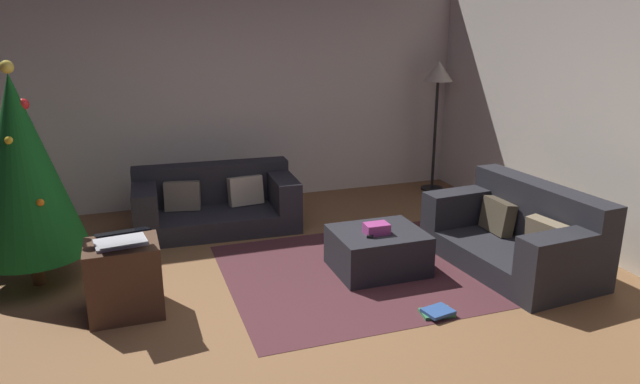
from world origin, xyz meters
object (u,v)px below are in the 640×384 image
object	(u,v)px
book_stack	(437,312)
corner_lamp	(438,81)
couch_left	(215,203)
side_table	(124,278)
ottoman	(378,251)
tv_remote	(371,234)
christmas_tree	(22,167)
couch_right	(519,235)
laptop	(121,239)
gift_box	(376,229)

from	to	relation	value
book_stack	corner_lamp	bearing A→B (deg)	60.99
couch_left	side_table	size ratio (longest dim) A/B	3.04
ottoman	corner_lamp	xyz separation A→B (m)	(1.71, 2.05, 1.20)
tv_remote	couch_left	bearing A→B (deg)	155.38
christmas_tree	corner_lamp	bearing A→B (deg)	17.11
couch_left	couch_right	distance (m)	3.03
side_table	book_stack	distance (m)	2.32
book_stack	corner_lamp	world-z (taller)	corner_lamp
tv_remote	book_stack	distance (m)	0.91
tv_remote	laptop	distance (m)	1.99
gift_box	ottoman	bearing A→B (deg)	50.45
christmas_tree	book_stack	size ratio (longest dim) A/B	7.06
ottoman	laptop	xyz separation A→B (m)	(-2.07, -0.14, 0.43)
tv_remote	side_table	xyz separation A→B (m)	(-1.98, -0.01, -0.10)
ottoman	book_stack	size ratio (longest dim) A/B	2.97
side_table	ottoman	bearing A→B (deg)	2.37
side_table	book_stack	bearing A→B (deg)	-20.33
couch_left	tv_remote	distance (m)	1.97
tv_remote	couch_right	bearing A→B (deg)	22.93
couch_right	side_table	bearing A→B (deg)	81.73
ottoman	side_table	xyz separation A→B (m)	(-2.08, -0.09, 0.10)
couch_left	tv_remote	world-z (taller)	couch_left
christmas_tree	book_stack	world-z (taller)	christmas_tree
side_table	book_stack	size ratio (longest dim) A/B	2.15
couch_left	couch_right	size ratio (longest dim) A/B	1.07
christmas_tree	side_table	size ratio (longest dim) A/B	3.29
christmas_tree	couch_left	bearing A→B (deg)	29.63
side_table	christmas_tree	bearing A→B (deg)	131.96
side_table	laptop	distance (m)	0.34
christmas_tree	ottoman	bearing A→B (deg)	-13.64
tv_remote	side_table	bearing A→B (deg)	-146.43
couch_right	tv_remote	size ratio (longest dim) A/B	9.83
tv_remote	laptop	xyz separation A→B (m)	(-1.98, -0.07, 0.24)
ottoman	couch_left	bearing A→B (deg)	125.75
couch_left	christmas_tree	size ratio (longest dim) A/B	0.92
christmas_tree	laptop	size ratio (longest dim) A/B	4.10
couch_right	gift_box	distance (m)	1.29
ottoman	book_stack	world-z (taller)	ottoman
couch_right	corner_lamp	world-z (taller)	corner_lamp
couch_left	book_stack	xyz separation A→B (m)	(1.23, -2.48, -0.23)
gift_box	laptop	world-z (taller)	laptop
christmas_tree	laptop	distance (m)	1.13
gift_box	book_stack	distance (m)	0.93
tv_remote	corner_lamp	distance (m)	2.96
tv_remote	book_stack	xyz separation A→B (m)	(0.18, -0.82, -0.35)
ottoman	christmas_tree	world-z (taller)	christmas_tree
christmas_tree	book_stack	bearing A→B (deg)	-28.71
gift_box	side_table	distance (m)	2.05
couch_left	ottoman	xyz separation A→B (m)	(1.14, -1.59, -0.08)
tv_remote	corner_lamp	world-z (taller)	corner_lamp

